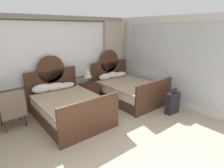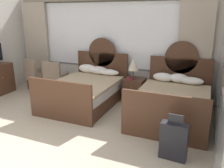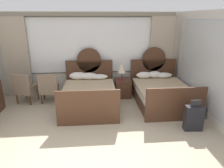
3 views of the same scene
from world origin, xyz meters
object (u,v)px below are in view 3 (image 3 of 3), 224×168
object	(u,v)px
bed_near_window	(89,95)
bed_near_mirror	(161,93)
book_on_nightstand	(120,80)
armchair_by_window_left	(49,87)
nightstand_between_beds	(123,88)
suitcase_on_floor	(194,118)
table_lamp_on_nightstand	(122,68)
armchair_by_window_centre	(25,88)

from	to	relation	value
bed_near_window	bed_near_mirror	bearing A→B (deg)	-0.16
bed_near_mirror	book_on_nightstand	world-z (taller)	bed_near_mirror
bed_near_mirror	armchair_by_window_left	distance (m)	3.44
nightstand_between_beds	bed_near_window	bearing A→B (deg)	-148.52
armchair_by_window_left	suitcase_on_floor	xyz separation A→B (m)	(3.68, -1.99, -0.17)
table_lamp_on_nightstand	nightstand_between_beds	bearing A→B (deg)	18.67
book_on_nightstand	bed_near_window	bearing A→B (deg)	-150.42
bed_near_window	armchair_by_window_left	distance (m)	1.32
book_on_nightstand	suitcase_on_floor	bearing A→B (deg)	-56.00
nightstand_between_beds	armchair_by_window_left	xyz separation A→B (m)	(-2.33, -0.25, 0.18)
table_lamp_on_nightstand	suitcase_on_floor	size ratio (longest dim) A/B	0.72
book_on_nightstand	armchair_by_window_centre	bearing A→B (deg)	-177.17
bed_near_mirror	suitcase_on_floor	world-z (taller)	bed_near_mirror
bed_near_mirror	table_lamp_on_nightstand	bearing A→B (deg)	149.78
book_on_nightstand	armchair_by_window_left	distance (m)	2.25
nightstand_between_beds	armchair_by_window_centre	size ratio (longest dim) A/B	0.65
bed_near_window	book_on_nightstand	xyz separation A→B (m)	(0.99, 0.56, 0.27)
armchair_by_window_left	table_lamp_on_nightstand	bearing A→B (deg)	5.85
table_lamp_on_nightstand	armchair_by_window_left	size ratio (longest dim) A/B	0.58
bed_near_mirror	book_on_nightstand	distance (m)	1.33
nightstand_between_beds	bed_near_mirror	bearing A→B (deg)	-31.79
bed_near_window	armchair_by_window_centre	xyz separation A→B (m)	(-1.95, 0.42, 0.13)
armchair_by_window_left	suitcase_on_floor	size ratio (longest dim) A/B	1.24
bed_near_window	armchair_by_window_centre	bearing A→B (deg)	167.89
book_on_nightstand	armchair_by_window_left	size ratio (longest dim) A/B	0.28
armchair_by_window_centre	table_lamp_on_nightstand	bearing A→B (deg)	4.41
armchair_by_window_left	armchair_by_window_centre	bearing A→B (deg)	179.76
bed_near_mirror	table_lamp_on_nightstand	distance (m)	1.45
bed_near_mirror	nightstand_between_beds	size ratio (longest dim) A/B	3.58
bed_near_window	suitcase_on_floor	distance (m)	2.90
table_lamp_on_nightstand	armchair_by_window_centre	xyz separation A→B (m)	(-2.99, -0.23, -0.50)
bed_near_mirror	book_on_nightstand	size ratio (longest dim) A/B	8.34
bed_near_window	book_on_nightstand	world-z (taller)	bed_near_window
nightstand_between_beds	armchair_by_window_left	distance (m)	2.35
nightstand_between_beds	book_on_nightstand	size ratio (longest dim) A/B	2.33
table_lamp_on_nightstand	armchair_by_window_left	xyz separation A→B (m)	(-2.28, -0.23, -0.50)
armchair_by_window_left	suitcase_on_floor	world-z (taller)	armchair_by_window_left
bed_near_window	suitcase_on_floor	xyz separation A→B (m)	(2.44, -1.57, -0.05)
bed_near_window	nightstand_between_beds	bearing A→B (deg)	31.48
bed_near_mirror	armchair_by_window_left	bearing A→B (deg)	172.95
nightstand_between_beds	armchair_by_window_left	size ratio (longest dim) A/B	0.65
bed_near_mirror	armchair_by_window_centre	xyz separation A→B (m)	(-4.12, 0.42, 0.13)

